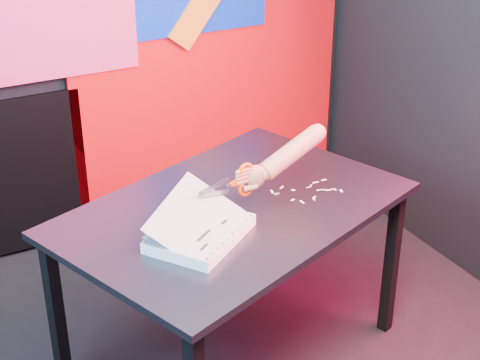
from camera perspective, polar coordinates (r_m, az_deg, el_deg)
room at (r=2.42m, az=-1.23°, el=7.68°), size 3.01×3.01×2.71m
backdrop at (r=3.86m, az=-10.30°, el=8.52°), size 2.88×0.05×2.08m
work_table at (r=2.92m, az=-0.53°, el=-3.39°), size 1.56×1.30×0.75m
printout_stack at (r=2.66m, az=-3.13°, el=-4.11°), size 0.46×0.43×0.19m
scissors at (r=2.80m, az=0.16°, el=-0.07°), size 0.25×0.04×0.14m
hand_forearm at (r=2.89m, az=3.55°, el=1.87°), size 0.42×0.11×0.19m
paper_clippings at (r=3.01m, az=5.21°, el=-0.81°), size 0.27×0.17×0.00m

